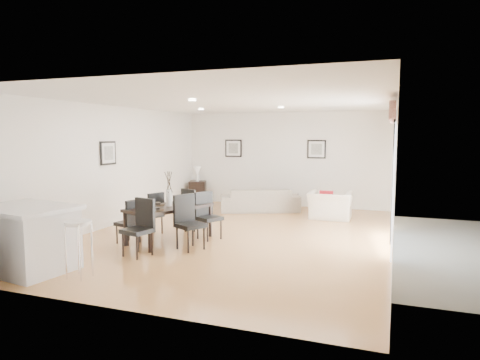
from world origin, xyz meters
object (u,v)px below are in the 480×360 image
(dining_chair_foot, at_px, (192,207))
(sofa, at_px, (260,200))
(dining_chair_enear, at_px, (188,219))
(armchair, at_px, (330,205))
(coffee_table, at_px, (281,202))
(bar_stool, at_px, (78,229))
(side_table, at_px, (198,192))
(dining_chair_efar, at_px, (207,213))
(dining_chair_wfar, at_px, (153,211))
(dining_table, at_px, (169,210))
(dining_chair_wnear, at_px, (131,219))
(dining_chair_head, at_px, (141,224))
(kitchen_island, at_px, (26,238))

(dining_chair_foot, bearing_deg, sofa, -83.84)
(dining_chair_enear, relative_size, dining_chair_foot, 1.09)
(armchair, distance_m, dining_chair_enear, 4.22)
(coffee_table, relative_size, bar_stool, 1.17)
(side_table, bearing_deg, bar_stool, -78.26)
(dining_chair_efar, xyz_separation_m, coffee_table, (0.51, 3.87, -0.32))
(coffee_table, bearing_deg, dining_chair_foot, -121.06)
(dining_chair_wfar, distance_m, dining_chair_efar, 1.18)
(dining_table, bearing_deg, dining_chair_wnear, -124.64)
(dining_chair_head, bearing_deg, dining_chair_wfar, 127.62)
(dining_chair_efar, distance_m, dining_chair_foot, 0.84)
(dining_chair_wnear, xyz_separation_m, dining_chair_enear, (1.17, 0.06, 0.07))
(dining_chair_foot, relative_size, kitchen_island, 0.58)
(dining_chair_wnear, xyz_separation_m, dining_chair_foot, (0.56, 1.45, 0.03))
(dining_table, distance_m, dining_chair_efar, 0.75)
(dining_chair_foot, bearing_deg, dining_chair_efar, 157.32)
(dining_chair_head, bearing_deg, dining_chair_enear, 62.98)
(coffee_table, bearing_deg, dining_chair_enear, -108.48)
(dining_chair_foot, distance_m, bar_stool, 3.36)
(coffee_table, bearing_deg, kitchen_island, -120.75)
(dining_chair_efar, bearing_deg, dining_chair_wfar, 122.54)
(dining_chair_wnear, height_order, bar_stool, dining_chair_wnear)
(armchair, relative_size, dining_chair_head, 1.06)
(sofa, bearing_deg, dining_chair_wnear, 50.67)
(dining_chair_efar, distance_m, dining_chair_head, 1.57)
(sofa, distance_m, dining_chair_wfar, 3.59)
(dining_chair_wfar, xyz_separation_m, kitchen_island, (-0.54, -2.71, 0.01))
(dining_chair_head, bearing_deg, bar_stool, -83.57)
(armchair, bearing_deg, dining_chair_wnear, 48.94)
(coffee_table, xyz_separation_m, bar_stool, (-1.25, -6.65, 0.52))
(dining_chair_efar, bearing_deg, dining_chair_enear, -151.06)
(dining_chair_foot, bearing_deg, dining_table, 111.81)
(dining_chair_enear, xyz_separation_m, bar_stool, (-0.74, -1.96, 0.16))
(dining_chair_efar, distance_m, kitchen_island, 3.27)
(dining_chair_wfar, xyz_separation_m, dining_chair_head, (0.61, -1.40, 0.05))
(dining_chair_wnear, height_order, dining_chair_head, dining_chair_head)
(dining_table, relative_size, dining_chair_wfar, 2.09)
(armchair, height_order, dining_chair_wnear, dining_chair_wnear)
(bar_stool, bearing_deg, kitchen_island, -180.00)
(sofa, distance_m, dining_chair_enear, 4.13)
(dining_chair_wnear, bearing_deg, dining_chair_efar, 139.44)
(sofa, distance_m, dining_chair_foot, 2.82)
(dining_chair_wnear, height_order, kitchen_island, kitchen_island)
(sofa, distance_m, bar_stool, 6.14)
(sofa, distance_m, dining_table, 3.82)
(dining_chair_wfar, height_order, kitchen_island, kitchen_island)
(bar_stool, bearing_deg, dining_chair_enear, 69.30)
(armchair, distance_m, kitchen_island, 6.78)
(armchair, height_order, kitchen_island, kitchen_island)
(sofa, xyz_separation_m, dining_table, (-0.66, -3.75, 0.31))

